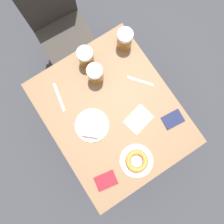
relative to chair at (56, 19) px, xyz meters
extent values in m
plane|color=#333338|center=(-0.05, -0.84, -0.56)|extent=(8.00, 8.00, 0.00)
cube|color=brown|center=(-0.05, -0.84, 0.15)|extent=(0.78, 0.95, 0.03)
cylinder|color=black|center=(-0.40, -1.28, -0.21)|extent=(0.04, 0.04, 0.69)
cylinder|color=black|center=(0.30, -1.28, -0.21)|extent=(0.04, 0.04, 0.69)
cylinder|color=black|center=(-0.40, -0.41, -0.21)|extent=(0.04, 0.04, 0.69)
cylinder|color=black|center=(0.30, -0.41, -0.21)|extent=(0.04, 0.04, 0.69)
cube|color=#2D2823|center=(0.00, -0.10, -0.12)|extent=(0.42, 0.42, 0.02)
cylinder|color=#2D2823|center=(-0.19, -0.27, -0.34)|extent=(0.03, 0.03, 0.43)
cylinder|color=#2D2823|center=(0.16, -0.29, -0.34)|extent=(0.03, 0.03, 0.43)
cylinder|color=#2D2823|center=(-0.17, 0.08, -0.34)|extent=(0.03, 0.03, 0.43)
cylinder|color=#2D2823|center=(0.18, 0.06, -0.34)|extent=(0.03, 0.03, 0.43)
cylinder|color=silver|center=(-0.20, -0.85, 0.17)|extent=(0.21, 0.21, 0.01)
cube|color=#D1B27F|center=(-0.20, -0.85, 0.19)|extent=(0.17, 0.18, 0.04)
cylinder|color=silver|center=(-0.09, -1.17, 0.17)|extent=(0.20, 0.20, 0.01)
torus|color=#B2702D|center=(-0.09, -1.17, 0.19)|extent=(0.14, 0.14, 0.03)
cylinder|color=#8C5619|center=(0.26, -0.51, 0.22)|extent=(0.10, 0.10, 0.12)
cylinder|color=white|center=(0.26, -0.51, 0.29)|extent=(0.10, 0.10, 0.03)
cylinder|color=#8C5619|center=(0.00, -0.48, 0.22)|extent=(0.10, 0.10, 0.12)
cylinder|color=white|center=(0.00, -0.48, 0.29)|extent=(0.10, 0.10, 0.03)
cylinder|color=#8C5619|center=(-0.01, -0.60, 0.22)|extent=(0.10, 0.10, 0.12)
cylinder|color=white|center=(-0.01, -0.60, 0.29)|extent=(0.10, 0.10, 0.03)
cube|color=white|center=(0.06, -0.97, 0.16)|extent=(0.18, 0.15, 0.00)
cube|color=silver|center=(0.21, -0.77, 0.16)|extent=(0.12, 0.15, 0.00)
cube|color=silver|center=(-0.28, -0.58, 0.16)|extent=(0.05, 0.19, 0.00)
cube|color=#141938|center=(0.24, -1.09, 0.16)|extent=(0.13, 0.10, 0.01)
cube|color=maroon|center=(-0.31, -1.17, 0.16)|extent=(0.14, 0.11, 0.01)
camera|label=1|loc=(-0.17, -1.02, 1.52)|focal=35.00mm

